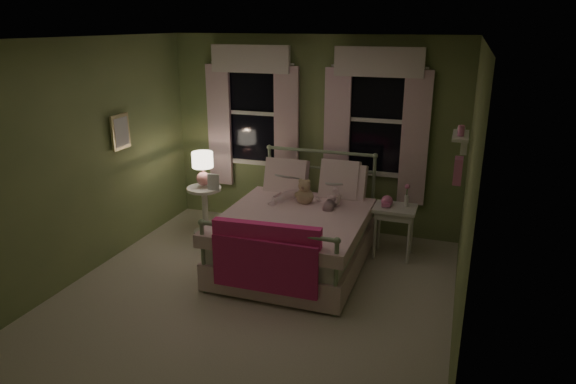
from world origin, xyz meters
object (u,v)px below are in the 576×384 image
at_px(teddy_bear, 305,193).
at_px(nightstand_right, 395,214).
at_px(child_left, 287,173).
at_px(child_right, 331,180).
at_px(table_lamp, 203,165).
at_px(nightstand_left, 205,204).
at_px(bed, 298,234).

xyz_separation_m(teddy_bear, nightstand_right, (1.05, 0.28, -0.24)).
bearing_deg(child_left, nightstand_right, -160.72).
relative_size(child_right, table_lamp, 1.62).
bearing_deg(teddy_bear, nightstand_right, 14.85).
bearing_deg(child_right, table_lamp, -7.50).
bearing_deg(child_left, nightstand_left, 11.72).
xyz_separation_m(bed, child_right, (0.27, 0.43, 0.56)).
bearing_deg(child_right, nightstand_right, -177.03).
bearing_deg(child_right, child_left, -5.85).
bearing_deg(table_lamp, bed, -18.14).
bearing_deg(nightstand_right, child_left, -174.88).
bearing_deg(table_lamp, child_left, -2.43).
distance_m(child_right, nightstand_left, 1.82).
bearing_deg(table_lamp, nightstand_right, 1.56).
relative_size(child_right, nightstand_right, 1.15).
relative_size(teddy_bear, table_lamp, 0.72).
distance_m(bed, child_left, 0.79).
distance_m(nightstand_left, table_lamp, 0.54).
xyz_separation_m(child_left, nightstand_right, (1.33, 0.12, -0.42)).
xyz_separation_m(child_left, nightstand_left, (-1.19, 0.05, -0.55)).
bearing_deg(bed, nightstand_right, 27.94).
distance_m(child_right, table_lamp, 1.75).
height_order(child_right, table_lamp, child_right).
distance_m(child_left, teddy_bear, 0.37).
bearing_deg(nightstand_right, table_lamp, -178.44).
bearing_deg(table_lamp, child_right, -1.65).
bearing_deg(bed, child_right, 57.61).
height_order(bed, nightstand_left, bed).
bearing_deg(nightstand_left, child_right, -1.65).
relative_size(child_left, nightstand_left, 1.23).
bearing_deg(teddy_bear, table_lamp, 171.91).
bearing_deg(nightstand_right, nightstand_left, -178.44).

